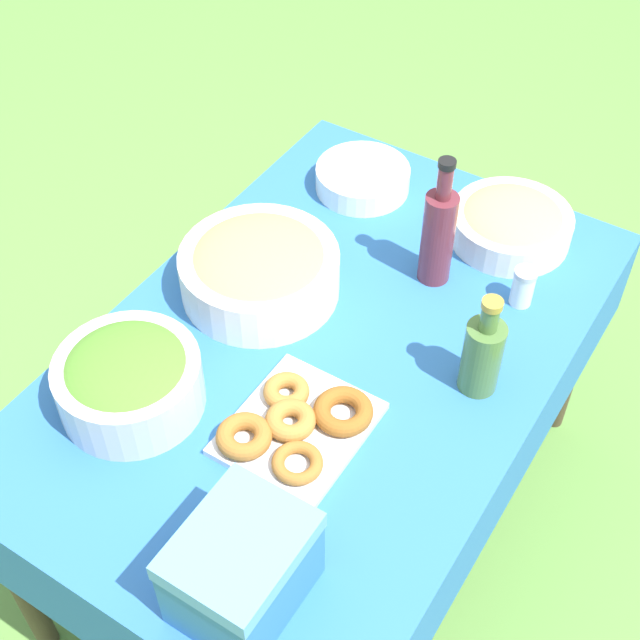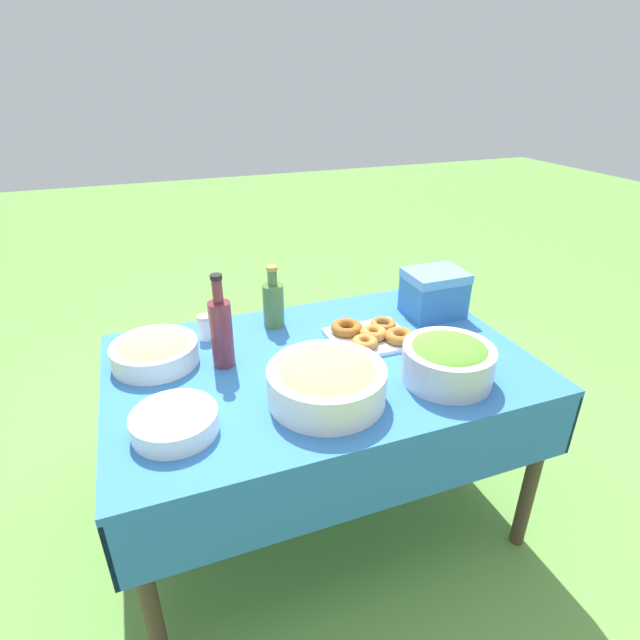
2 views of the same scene
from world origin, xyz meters
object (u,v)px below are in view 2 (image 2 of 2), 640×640
Objects in this scene: wine_bottle at (221,331)px; bread_bowl at (327,380)px; salad_bowl at (448,360)px; donut_platter at (371,335)px; cooler_box at (434,293)px; olive_oil_bottle at (273,303)px; plate_stack at (175,422)px; pasta_bowl at (155,351)px.

bread_bowl is (0.25, -0.30, -0.06)m from wine_bottle.
salad_bowl is at bearing -27.63° from wine_bottle.
cooler_box is (0.32, 0.11, 0.07)m from donut_platter.
olive_oil_bottle is (-0.29, 0.24, 0.07)m from donut_platter.
cooler_box is (0.62, -0.13, -0.00)m from olive_oil_bottle.
cooler_box is at bearing 63.28° from salad_bowl.
bread_bowl is (0.01, -0.52, -0.03)m from olive_oil_bottle.
donut_platter is 0.77m from plate_stack.
olive_oil_bottle is 0.52m from bread_bowl.
plate_stack is (-0.83, 0.04, -0.04)m from salad_bowl.
plate_stack is 0.67m from olive_oil_bottle.
pasta_bowl is 0.39m from plate_stack.
wine_bottle is (-0.23, -0.22, 0.03)m from olive_oil_bottle.
pasta_bowl is 0.24m from wine_bottle.
pasta_bowl is 0.94× the size of donut_platter.
cooler_box is at bearing -11.80° from olive_oil_bottle.
salad_bowl is at bearing -26.57° from pasta_bowl.
pasta_bowl is at bearing 171.29° from donut_platter.
pasta_bowl is 1.27× the size of cooler_box.
wine_bottle reaches higher than cooler_box.
salad_bowl is 0.89× the size of wine_bottle.
plate_stack is 1.11m from cooler_box.
salad_bowl is 1.22× the size of plate_stack.
cooler_box is at bearing 6.06° from wine_bottle.
pasta_bowl is at bearing 153.43° from salad_bowl.
donut_platter is at bearing -160.83° from cooler_box.
plate_stack is at bearing -122.56° from wine_bottle.
donut_platter is (0.74, -0.11, -0.02)m from pasta_bowl.
plate_stack is at bearing 177.39° from salad_bowl.
salad_bowl is at bearing -116.72° from cooler_box.
salad_bowl is 0.33m from donut_platter.
wine_bottle is (0.21, -0.09, 0.08)m from pasta_bowl.
pasta_bowl reaches higher than donut_platter.
wine_bottle is (0.19, 0.30, 0.10)m from plate_stack.
wine_bottle is at bearing 177.56° from donut_platter.
cooler_box reaches higher than plate_stack.
bread_bowl is at bearing -147.07° from cooler_box.
olive_oil_bottle is at bearing 140.47° from donut_platter.
pasta_bowl is 1.18× the size of olive_oil_bottle.
salad_bowl is 0.47m from cooler_box.
donut_platter is at bearing -39.53° from olive_oil_bottle.
pasta_bowl is 0.60m from bread_bowl.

